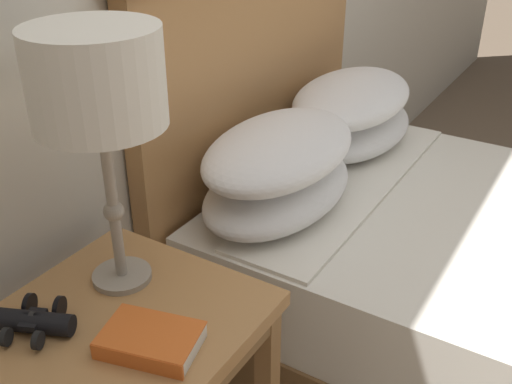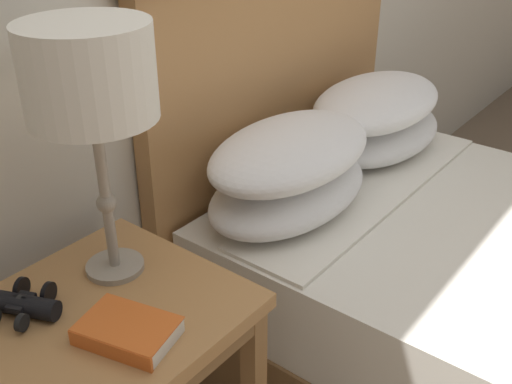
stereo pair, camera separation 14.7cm
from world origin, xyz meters
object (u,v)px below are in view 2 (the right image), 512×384
object	(u,v)px
book_on_nightstand	(127,331)
nightstand	(109,344)
binoculars_pair	(22,304)
table_lamp	(89,79)

from	to	relation	value
book_on_nightstand	nightstand	bearing A→B (deg)	75.96
book_on_nightstand	binoculars_pair	world-z (taller)	binoculars_pair
table_lamp	binoculars_pair	xyz separation A→B (m)	(-0.22, 0.03, -0.42)
table_lamp	book_on_nightstand	distance (m)	0.49
table_lamp	binoculars_pair	world-z (taller)	table_lamp
table_lamp	book_on_nightstand	bearing A→B (deg)	-124.28
nightstand	table_lamp	xyz separation A→B (m)	(0.11, 0.09, 0.54)
nightstand	book_on_nightstand	xyz separation A→B (m)	(-0.03, -0.11, 0.12)
nightstand	table_lamp	size ratio (longest dim) A/B	1.19
nightstand	table_lamp	world-z (taller)	table_lamp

